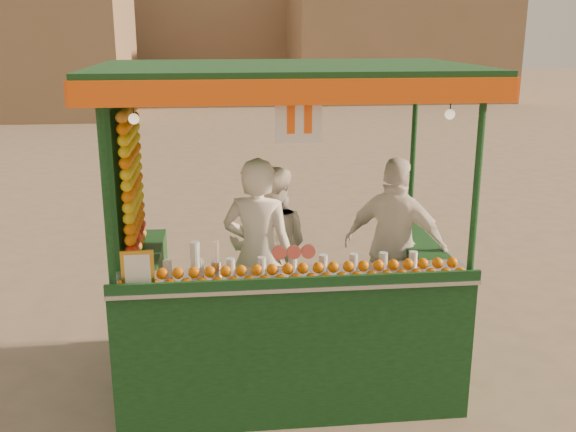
{
  "coord_description": "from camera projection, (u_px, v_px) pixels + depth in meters",
  "views": [
    {
      "loc": [
        -0.92,
        -5.06,
        3.01
      ],
      "look_at": [
        -0.33,
        0.27,
        1.48
      ],
      "focal_mm": 41.11,
      "sensor_mm": 36.0,
      "label": 1
    }
  ],
  "objects": [
    {
      "name": "building_center",
      "position": [
        191.0,
        18.0,
        33.26
      ],
      "size": [
        14.0,
        7.0,
        7.0
      ],
      "primitive_type": "cube",
      "color": "#8E6A51",
      "rests_on": "ground"
    },
    {
      "name": "juice_cart",
      "position": [
        278.0,
        289.0,
        5.57
      ],
      "size": [
        3.01,
        1.95,
        2.73
      ],
      "color": "#0E3412",
      "rests_on": "ground"
    },
    {
      "name": "vendor_middle",
      "position": [
        270.0,
        250.0,
        5.9
      ],
      "size": [
        0.87,
        0.74,
        1.55
      ],
      "rotation": [
        0.0,
        0.0,
        2.91
      ],
      "color": "silver",
      "rests_on": "ground"
    },
    {
      "name": "building_right",
      "position": [
        395.0,
        40.0,
        28.75
      ],
      "size": [
        9.0,
        6.0,
        5.0
      ],
      "primitive_type": "cube",
      "color": "#8E6A51",
      "rests_on": "ground"
    },
    {
      "name": "vendor_left",
      "position": [
        258.0,
        256.0,
        5.56
      ],
      "size": [
        0.72,
        0.6,
        1.69
      ],
      "rotation": [
        0.0,
        0.0,
        2.77
      ],
      "color": "white",
      "rests_on": "ground"
    },
    {
      "name": "ground",
      "position": [
        329.0,
        385.0,
        5.76
      ],
      "size": [
        90.0,
        90.0,
        0.0
      ],
      "primitive_type": "plane",
      "color": "#6A5D4B",
      "rests_on": "ground"
    },
    {
      "name": "vendor_right",
      "position": [
        395.0,
        247.0,
        5.87
      ],
      "size": [
        1.02,
        0.84,
        1.62
      ],
      "rotation": [
        0.0,
        0.0,
        2.59
      ],
      "color": "white",
      "rests_on": "ground"
    }
  ]
}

